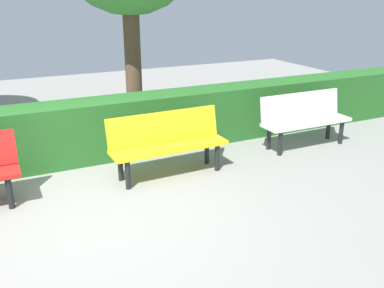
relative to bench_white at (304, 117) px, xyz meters
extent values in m
plane|color=gray|center=(3.76, 0.95, -0.48)|extent=(17.97, 17.97, 0.00)
cube|color=white|center=(0.00, 0.07, -0.07)|extent=(1.54, 0.42, 0.05)
cube|color=white|center=(0.00, -0.12, 0.17)|extent=(1.54, 0.11, 0.42)
cylinder|color=black|center=(-0.62, 0.23, -0.29)|extent=(0.07, 0.07, 0.39)
cylinder|color=black|center=(-0.62, -0.07, -0.29)|extent=(0.07, 0.07, 0.39)
cylinder|color=black|center=(0.62, 0.22, -0.29)|extent=(0.07, 0.07, 0.39)
cylinder|color=black|center=(0.62, -0.08, -0.29)|extent=(0.07, 0.07, 0.39)
cube|color=yellow|center=(2.46, 0.19, -0.07)|extent=(1.64, 0.46, 0.05)
cube|color=yellow|center=(2.46, 0.00, 0.17)|extent=(1.63, 0.16, 0.42)
cylinder|color=black|center=(1.79, 0.32, -0.29)|extent=(0.07, 0.07, 0.39)
cylinder|color=black|center=(1.80, 0.02, -0.29)|extent=(0.07, 0.07, 0.39)
cylinder|color=black|center=(3.12, 0.35, -0.29)|extent=(0.07, 0.07, 0.39)
cylinder|color=black|center=(3.12, 0.05, -0.29)|extent=(0.07, 0.07, 0.39)
cylinder|color=black|center=(4.52, 0.26, -0.29)|extent=(0.07, 0.07, 0.39)
cylinder|color=black|center=(4.51, -0.04, -0.29)|extent=(0.07, 0.07, 0.39)
cube|color=#266023|center=(2.56, -0.90, -0.03)|extent=(13.97, 0.61, 0.89)
cylinder|color=brown|center=(2.17, -2.13, 0.78)|extent=(0.29, 0.29, 2.52)
camera|label=1|loc=(4.55, 5.23, 1.94)|focal=39.95mm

